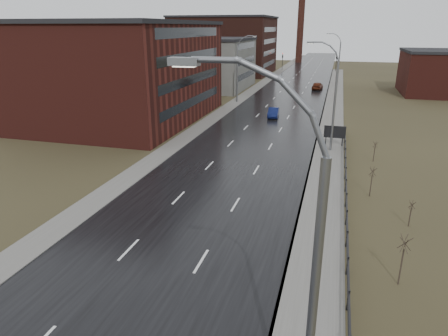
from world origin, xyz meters
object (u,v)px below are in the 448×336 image
Objects in this scene: billboard at (335,133)px; car_far at (317,86)px; car_near at (273,113)px; streetlight_main at (300,304)px.

car_far is at bearing 95.61° from billboard.
car_far is (4.68, 29.76, 0.12)m from car_near.
car_near is at bearing 99.52° from streetlight_main.
billboard is (0.63, 35.98, -4.41)m from streetlight_main.
car_far is at bearing 92.61° from streetlight_main.
car_near is at bearing 123.55° from billboard.
billboard is at bearing 100.59° from car_far.
car_near is at bearing 86.05° from car_far.
billboard is 43.43m from car_far.
billboard is 0.50× the size of car_far.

